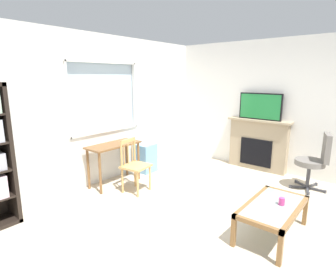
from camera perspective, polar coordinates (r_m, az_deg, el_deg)
The scene contains 11 objects.
ground at distance 3.84m, azimuth 7.90°, elevation -18.05°, with size 6.26×5.67×0.02m, color beige.
wall_back_with_window at distance 4.97m, azimuth -15.33°, elevation 4.60°, with size 5.26×0.15×2.65m.
wall_right at distance 5.83m, azimuth 22.43°, elevation 5.43°, with size 0.12×4.87×2.65m, color silver.
desk_under_window at distance 4.90m, azimuth -11.40°, elevation -3.45°, with size 0.98×0.43×0.75m.
wooden_chair at distance 4.58m, azimuth -7.18°, elevation -6.45°, with size 0.47×0.45×0.90m.
plastic_drawer_unit at distance 5.56m, azimuth -4.94°, elevation -4.91°, with size 0.35×0.40×0.58m, color #72ADDB.
fireplace at distance 5.92m, azimuth 18.54°, elevation -2.00°, with size 0.26×1.29×1.06m.
tv at distance 5.77m, azimuth 19.00°, elevation 5.67°, with size 0.06×0.86×0.54m.
office_chair at distance 5.21m, azimuth 28.91°, elevation -4.55°, with size 0.58×0.56×1.00m.
coffee_table at distance 3.62m, azimuth 21.39°, elevation -14.51°, with size 1.08×0.57×0.40m.
sippy_cup at distance 3.61m, azimuth 23.01°, elevation -12.92°, with size 0.07×0.07×0.09m, color #DB3D84.
Camera 1 is at (-2.85, -1.71, 1.92)m, focal length 28.69 mm.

